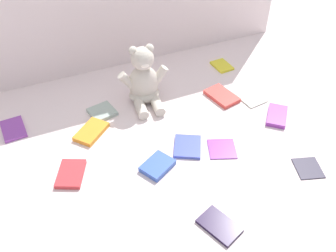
# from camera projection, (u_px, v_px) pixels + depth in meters

# --- Properties ---
(ground_plane) EXTENTS (3.20, 3.20, 0.00)m
(ground_plane) POSITION_uv_depth(u_px,v_px,m) (155.00, 130.00, 1.37)
(ground_plane) COLOR silver
(teddy_bear) EXTENTS (0.21, 0.19, 0.25)m
(teddy_bear) POSITION_uv_depth(u_px,v_px,m) (144.00, 82.00, 1.45)
(teddy_bear) COLOR beige
(teddy_bear) RESTS_ON ground_plane
(book_case_0) EXTENTS (0.09, 0.13, 0.01)m
(book_case_0) POSITION_uv_depth(u_px,v_px,m) (13.00, 129.00, 1.37)
(book_case_0) COLOR purple
(book_case_0) RESTS_ON ground_plane
(book_case_1) EXTENTS (0.12, 0.14, 0.01)m
(book_case_1) POSITION_uv_depth(u_px,v_px,m) (219.00, 226.00, 1.06)
(book_case_1) COLOR #1E1132
(book_case_1) RESTS_ON ground_plane
(book_case_2) EXTENTS (0.08, 0.10, 0.01)m
(book_case_2) POSITION_uv_depth(u_px,v_px,m) (222.00, 66.00, 1.69)
(book_case_2) COLOR yellow
(book_case_2) RESTS_ON ground_plane
(book_case_3) EXTENTS (0.13, 0.12, 0.02)m
(book_case_3) POSITION_uv_depth(u_px,v_px,m) (157.00, 166.00, 1.23)
(book_case_3) COLOR #385ABE
(book_case_3) RESTS_ON ground_plane
(book_case_4) EXTENTS (0.11, 0.11, 0.01)m
(book_case_4) POSITION_uv_depth(u_px,v_px,m) (308.00, 168.00, 1.23)
(book_case_4) COLOR #221E30
(book_case_4) RESTS_ON ground_plane
(book_case_5) EXTENTS (0.12, 0.13, 0.01)m
(book_case_5) POSITION_uv_depth(u_px,v_px,m) (222.00, 148.00, 1.29)
(book_case_5) COLOR purple
(book_case_5) RESTS_ON ground_plane
(book_case_6) EXTENTS (0.11, 0.14, 0.01)m
(book_case_6) POSITION_uv_depth(u_px,v_px,m) (249.00, 96.00, 1.52)
(book_case_6) COLOR #A1A497
(book_case_6) RESTS_ON ground_plane
(book_case_7) EXTENTS (0.13, 0.14, 0.01)m
(book_case_7) POSITION_uv_depth(u_px,v_px,m) (188.00, 146.00, 1.30)
(book_case_7) COLOR #3D4CB9
(book_case_7) RESTS_ON ground_plane
(book_case_8) EXTENTS (0.11, 0.11, 0.01)m
(book_case_8) POSITION_uv_depth(u_px,v_px,m) (102.00, 112.00, 1.44)
(book_case_8) COLOR #92A499
(book_case_8) RESTS_ON ground_plane
(book_case_9) EXTENTS (0.11, 0.15, 0.02)m
(book_case_9) POSITION_uv_depth(u_px,v_px,m) (222.00, 96.00, 1.52)
(book_case_9) COLOR #D23C35
(book_case_9) RESTS_ON ground_plane
(book_case_10) EXTENTS (0.12, 0.14, 0.02)m
(book_case_10) POSITION_uv_depth(u_px,v_px,m) (71.00, 174.00, 1.20)
(book_case_10) COLOR #C33036
(book_case_10) RESTS_ON ground_plane
(book_case_11) EXTENTS (0.14, 0.14, 0.02)m
(book_case_11) POSITION_uv_depth(u_px,v_px,m) (277.00, 116.00, 1.42)
(book_case_11) COLOR purple
(book_case_11) RESTS_ON ground_plane
(book_case_12) EXTENTS (0.15, 0.14, 0.02)m
(book_case_12) POSITION_uv_depth(u_px,v_px,m) (91.00, 132.00, 1.35)
(book_case_12) COLOR orange
(book_case_12) RESTS_ON ground_plane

